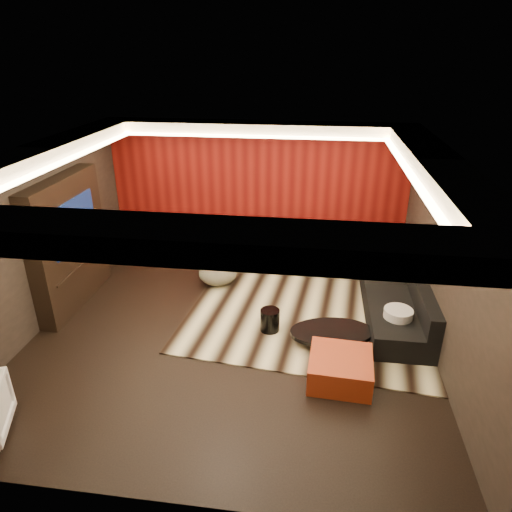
# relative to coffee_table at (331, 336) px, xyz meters

# --- Properties ---
(floor) EXTENTS (6.00, 6.00, 0.02)m
(floor) POSITION_rel_coffee_table_xyz_m (-1.54, 0.11, -0.13)
(floor) COLOR black
(floor) RESTS_ON ground
(ceiling) EXTENTS (6.00, 6.00, 0.02)m
(ceiling) POSITION_rel_coffee_table_xyz_m (-1.54, 0.11, 2.69)
(ceiling) COLOR silver
(ceiling) RESTS_ON ground
(wall_back) EXTENTS (6.00, 0.02, 2.80)m
(wall_back) POSITION_rel_coffee_table_xyz_m (-1.54, 3.12, 1.28)
(wall_back) COLOR black
(wall_back) RESTS_ON ground
(wall_left) EXTENTS (0.02, 6.00, 2.80)m
(wall_left) POSITION_rel_coffee_table_xyz_m (-4.55, 0.11, 1.28)
(wall_left) COLOR black
(wall_left) RESTS_ON ground
(wall_right) EXTENTS (0.02, 6.00, 2.80)m
(wall_right) POSITION_rel_coffee_table_xyz_m (1.47, 0.11, 1.28)
(wall_right) COLOR black
(wall_right) RESTS_ON ground
(red_feature_wall) EXTENTS (5.98, 0.05, 2.78)m
(red_feature_wall) POSITION_rel_coffee_table_xyz_m (-1.54, 3.08, 1.28)
(red_feature_wall) COLOR #6B0C0A
(red_feature_wall) RESTS_ON ground
(soffit_back) EXTENTS (6.00, 0.60, 0.22)m
(soffit_back) POSITION_rel_coffee_table_xyz_m (-1.54, 2.81, 2.57)
(soffit_back) COLOR silver
(soffit_back) RESTS_ON ground
(soffit_front) EXTENTS (6.00, 0.60, 0.22)m
(soffit_front) POSITION_rel_coffee_table_xyz_m (-1.54, -2.59, 2.57)
(soffit_front) COLOR silver
(soffit_front) RESTS_ON ground
(soffit_left) EXTENTS (0.60, 4.80, 0.22)m
(soffit_left) POSITION_rel_coffee_table_xyz_m (-4.24, 0.11, 2.57)
(soffit_left) COLOR silver
(soffit_left) RESTS_ON ground
(soffit_right) EXTENTS (0.60, 4.80, 0.22)m
(soffit_right) POSITION_rel_coffee_table_xyz_m (1.16, 0.11, 2.57)
(soffit_right) COLOR silver
(soffit_right) RESTS_ON ground
(cove_back) EXTENTS (4.80, 0.08, 0.04)m
(cove_back) POSITION_rel_coffee_table_xyz_m (-1.54, 2.47, 2.48)
(cove_back) COLOR #FFD899
(cove_back) RESTS_ON ground
(cove_front) EXTENTS (4.80, 0.08, 0.04)m
(cove_front) POSITION_rel_coffee_table_xyz_m (-1.54, -2.25, 2.48)
(cove_front) COLOR #FFD899
(cove_front) RESTS_ON ground
(cove_left) EXTENTS (0.08, 4.80, 0.04)m
(cove_left) POSITION_rel_coffee_table_xyz_m (-3.90, 0.11, 2.48)
(cove_left) COLOR #FFD899
(cove_left) RESTS_ON ground
(cove_right) EXTENTS (0.08, 4.80, 0.04)m
(cove_right) POSITION_rel_coffee_table_xyz_m (0.82, 0.11, 2.48)
(cove_right) COLOR #FFD899
(cove_right) RESTS_ON ground
(tv_surround) EXTENTS (0.30, 2.00, 2.20)m
(tv_surround) POSITION_rel_coffee_table_xyz_m (-4.39, 0.71, 0.98)
(tv_surround) COLOR black
(tv_surround) RESTS_ON ground
(tv_screen) EXTENTS (0.04, 1.30, 0.80)m
(tv_screen) POSITION_rel_coffee_table_xyz_m (-4.23, 0.71, 1.33)
(tv_screen) COLOR black
(tv_screen) RESTS_ON ground
(tv_shelf) EXTENTS (0.04, 1.60, 0.04)m
(tv_shelf) POSITION_rel_coffee_table_xyz_m (-4.23, 0.71, 0.58)
(tv_shelf) COLOR black
(tv_shelf) RESTS_ON ground
(rug) EXTENTS (4.29, 3.40, 0.02)m
(rug) POSITION_rel_coffee_table_xyz_m (-0.34, 0.68, -0.11)
(rug) COLOR beige
(rug) RESTS_ON floor
(coffee_table) EXTENTS (1.45, 1.45, 0.21)m
(coffee_table) POSITION_rel_coffee_table_xyz_m (0.00, 0.00, 0.00)
(coffee_table) COLOR black
(coffee_table) RESTS_ON rug
(drum_stool) EXTENTS (0.37, 0.37, 0.35)m
(drum_stool) POSITION_rel_coffee_table_xyz_m (-0.95, 0.21, 0.07)
(drum_stool) COLOR black
(drum_stool) RESTS_ON rug
(striped_pouf) EXTENTS (0.93, 0.93, 0.39)m
(striped_pouf) POSITION_rel_coffee_table_xyz_m (-2.09, 1.65, 0.09)
(striped_pouf) COLOR #B9B590
(striped_pouf) RESTS_ON rug
(white_side_table) EXTENTS (0.56, 0.56, 0.53)m
(white_side_table) POSITION_rel_coffee_table_xyz_m (0.96, 0.23, 0.14)
(white_side_table) COLOR silver
(white_side_table) RESTS_ON floor
(orange_ottoman) EXTENTS (0.87, 0.87, 0.36)m
(orange_ottoman) POSITION_rel_coffee_table_xyz_m (0.10, -0.82, 0.06)
(orange_ottoman) COLOR #9B3814
(orange_ottoman) RESTS_ON floor
(sectional_sofa) EXTENTS (3.65, 3.50, 0.75)m
(sectional_sofa) POSITION_rel_coffee_table_xyz_m (0.20, 1.98, 0.14)
(sectional_sofa) COLOR black
(sectional_sofa) RESTS_ON floor
(throw_pillows) EXTENTS (3.15, 1.63, 0.50)m
(throw_pillows) POSITION_rel_coffee_table_xyz_m (-0.02, 2.40, 0.50)
(throw_pillows) COLOR beige
(throw_pillows) RESTS_ON sectional_sofa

